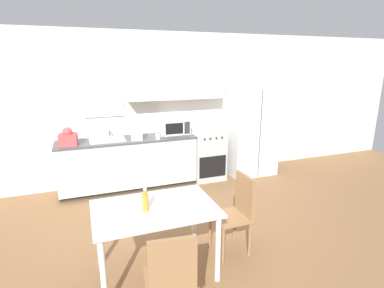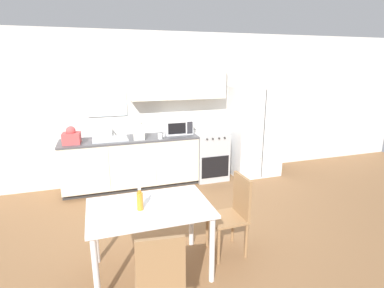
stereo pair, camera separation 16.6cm
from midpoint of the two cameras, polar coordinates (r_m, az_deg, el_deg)
name	(u,v)px [view 1 (the left image)]	position (r m, az deg, el deg)	size (l,w,h in m)	color
ground_plane	(171,235)	(4.06, -5.23, -16.93)	(12.00, 12.00, 0.00)	olive
wall_back	(143,105)	(5.51, -10.22, 7.39)	(12.00, 0.38, 2.70)	silver
kitchen_counter	(129,163)	(5.39, -12.78, -3.63)	(2.34, 0.62, 0.90)	#333333
oven_range	(206,155)	(5.74, 1.92, -2.12)	(0.60, 0.63, 0.90)	#B7BABC
refrigerator	(251,131)	(6.01, 10.35, 2.51)	(0.91, 0.71, 1.73)	white
kitchen_sink	(107,140)	(5.24, -16.71, 0.81)	(0.58, 0.43, 0.21)	#B7BABC
microwave	(175,126)	(5.49, -4.17, 3.35)	(0.50, 0.35, 0.27)	silver
coffee_mug	(158,136)	(5.14, -7.34, 1.42)	(0.11, 0.08, 0.09)	white
grocery_bag_0	(68,138)	(5.13, -23.40, 1.09)	(0.29, 0.25, 0.29)	#D14C4C
grocery_bag_1	(136,131)	(5.13, -11.45, 2.38)	(0.20, 0.18, 0.33)	silver
dining_table	(155,217)	(3.14, -8.60, -13.57)	(1.22, 0.79, 0.75)	white
dining_chair_near	(171,277)	(2.56, -6.01, -23.99)	(0.44, 0.44, 0.93)	#997047
dining_chair_side	(238,208)	(3.55, 7.37, -12.04)	(0.41, 0.41, 0.93)	#997047
drink_bottle	(145,201)	(3.00, -10.45, -10.72)	(0.06, 0.06, 0.23)	orange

